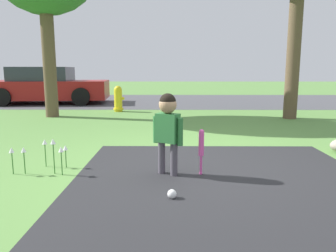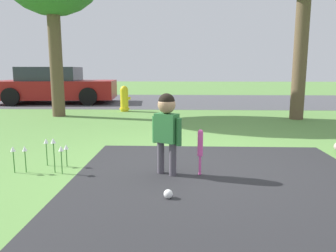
{
  "view_description": "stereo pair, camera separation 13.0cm",
  "coord_description": "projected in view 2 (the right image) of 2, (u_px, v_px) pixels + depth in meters",
  "views": [
    {
      "loc": [
        -0.37,
        -4.12,
        1.22
      ],
      "look_at": [
        -0.41,
        -0.03,
        0.51
      ],
      "focal_mm": 35.0,
      "sensor_mm": 36.0,
      "label": 1
    },
    {
      "loc": [
        -0.24,
        -4.12,
        1.22
      ],
      "look_at": [
        -0.41,
        -0.03,
        0.51
      ],
      "focal_mm": 35.0,
      "sensor_mm": 36.0,
      "label": 2
    }
  ],
  "objects": [
    {
      "name": "fire_hydrant",
      "position": [
        124.0,
        99.0,
        9.62
      ],
      "size": [
        0.33,
        0.29,
        0.75
      ],
      "color": "yellow",
      "rests_on": "ground"
    },
    {
      "name": "child",
      "position": [
        167.0,
        123.0,
        3.74
      ],
      "size": [
        0.35,
        0.26,
        0.95
      ],
      "rotation": [
        0.0,
        0.0,
        -0.52
      ],
      "color": "#4C4751",
      "rests_on": "ground"
    },
    {
      "name": "parked_car",
      "position": [
        56.0,
        86.0,
        12.01
      ],
      "size": [
        4.34,
        2.38,
        1.31
      ],
      "rotation": [
        0.0,
        0.0,
        0.09
      ],
      "color": "maroon",
      "rests_on": "ground"
    },
    {
      "name": "street_strip",
      "position": [
        187.0,
        101.0,
        12.95
      ],
      "size": [
        40.0,
        6.0,
        0.01
      ],
      "color": "#4C4C51",
      "rests_on": "ground"
    },
    {
      "name": "baseball_bat",
      "position": [
        200.0,
        146.0,
        3.77
      ],
      "size": [
        0.06,
        0.06,
        0.54
      ],
      "color": "#E54CA5",
      "rests_on": "ground"
    },
    {
      "name": "sports_ball",
      "position": [
        168.0,
        194.0,
        3.12
      ],
      "size": [
        0.09,
        0.09,
        0.09
      ],
      "color": "white",
      "rests_on": "ground"
    },
    {
      "name": "ground_plane",
      "position": [
        199.0,
        164.0,
        4.26
      ],
      "size": [
        60.0,
        60.0,
        0.0
      ],
      "primitive_type": "plane",
      "color": "#5B8C42"
    },
    {
      "name": "flower_bed",
      "position": [
        44.0,
        148.0,
        3.95
      ],
      "size": [
        0.65,
        0.4,
        0.42
      ],
      "color": "#38702D",
      "rests_on": "ground"
    }
  ]
}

